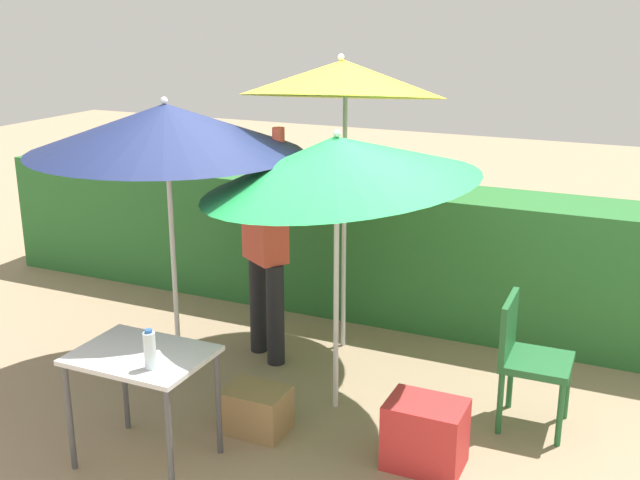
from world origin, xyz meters
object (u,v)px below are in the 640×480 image
(person_vendor, at_px, (265,246))
(chair_plastic, at_px, (526,354))
(umbrella_orange, at_px, (337,161))
(cooler_box, at_px, (425,434))
(umbrella_rainbow, at_px, (166,128))
(bottle_water, at_px, (150,350))
(folding_table, at_px, (142,366))
(umbrella_yellow, at_px, (343,79))
(crate_cardboard, at_px, (256,410))

(person_vendor, distance_m, chair_plastic, 2.11)
(chair_plastic, bearing_deg, umbrella_orange, -165.27)
(chair_plastic, xyz_separation_m, cooler_box, (-0.45, -0.76, -0.30))
(umbrella_rainbow, xyz_separation_m, cooler_box, (2.05, -0.37, -1.69))
(person_vendor, height_order, bottle_water, person_vendor)
(folding_table, xyz_separation_m, bottle_water, (0.18, -0.14, 0.20))
(person_vendor, height_order, chair_plastic, person_vendor)
(umbrella_yellow, xyz_separation_m, person_vendor, (-0.45, -0.44, -1.25))
(umbrella_rainbow, distance_m, umbrella_orange, 1.27)
(person_vendor, bearing_deg, umbrella_yellow, 44.36)
(umbrella_rainbow, distance_m, person_vendor, 1.22)
(chair_plastic, relative_size, folding_table, 1.11)
(chair_plastic, xyz_separation_m, crate_cardboard, (-1.59, -0.83, -0.36))
(umbrella_rainbow, bearing_deg, bottle_water, -61.17)
(umbrella_yellow, bearing_deg, umbrella_rainbow, -130.56)
(umbrella_orange, distance_m, chair_plastic, 1.78)
(cooler_box, bearing_deg, bottle_water, -150.27)
(chair_plastic, bearing_deg, cooler_box, -120.69)
(umbrella_orange, distance_m, folding_table, 1.76)
(bottle_water, bearing_deg, cooler_box, 29.73)
(umbrella_orange, bearing_deg, umbrella_rainbow, -177.08)
(folding_table, bearing_deg, crate_cardboard, 53.16)
(umbrella_rainbow, distance_m, crate_cardboard, 2.02)
(chair_plastic, relative_size, bottle_water, 3.71)
(umbrella_orange, xyz_separation_m, person_vendor, (-0.83, 0.53, -0.83))
(cooler_box, xyz_separation_m, crate_cardboard, (-1.14, -0.07, -0.06))
(umbrella_orange, bearing_deg, folding_table, -126.14)
(umbrella_rainbow, height_order, crate_cardboard, umbrella_rainbow)
(umbrella_yellow, distance_m, cooler_box, 2.68)
(umbrella_yellow, distance_m, folding_table, 2.61)
(umbrella_orange, bearing_deg, chair_plastic, 14.73)
(umbrella_orange, distance_m, person_vendor, 1.29)
(bottle_water, bearing_deg, crate_cardboard, 70.06)
(umbrella_yellow, height_order, crate_cardboard, umbrella_yellow)
(umbrella_rainbow, height_order, umbrella_orange, umbrella_rainbow)
(umbrella_yellow, relative_size, crate_cardboard, 5.90)
(umbrella_rainbow, xyz_separation_m, crate_cardboard, (0.91, -0.44, -1.75))
(cooler_box, bearing_deg, folding_table, -157.35)
(umbrella_yellow, xyz_separation_m, cooler_box, (1.16, -1.41, -1.97))
(chair_plastic, bearing_deg, bottle_water, -139.93)
(umbrella_yellow, bearing_deg, person_vendor, -135.64)
(person_vendor, height_order, folding_table, person_vendor)
(umbrella_orange, relative_size, chair_plastic, 2.31)
(umbrella_orange, height_order, folding_table, umbrella_orange)
(umbrella_rainbow, bearing_deg, person_vendor, 53.80)
(crate_cardboard, bearing_deg, cooler_box, 3.50)
(chair_plastic, relative_size, crate_cardboard, 2.14)
(chair_plastic, bearing_deg, umbrella_yellow, 157.84)
(person_vendor, distance_m, crate_cardboard, 1.38)
(umbrella_rainbow, distance_m, umbrella_yellow, 1.40)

